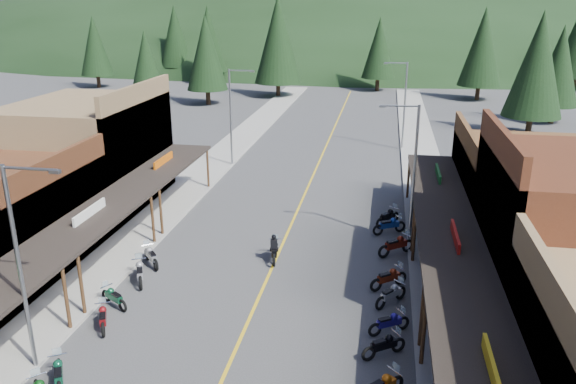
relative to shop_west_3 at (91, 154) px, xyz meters
The scene contains 36 objects.
ground 18.17m from the shop_west_3, 39.34° to the right, with size 220.00×220.00×0.00m, color #38383A.
centerline 16.67m from the shop_west_3, 32.26° to the left, with size 0.15×90.00×0.01m, color gold.
sidewalk_west 10.65m from the shop_west_3, 59.70° to the left, with size 3.40×94.00×0.15m, color gray.
sidewalk_east 24.35m from the shop_west_3, 21.15° to the left, with size 3.40×94.00×0.15m, color gray.
shop_west_3 is the anchor object (origin of this frame).
shop_east_3 27.56m from the shop_west_3, ahead, with size 10.90×10.20×6.20m.
streetlight_0 18.62m from the shop_west_3, 68.45° to the right, with size 2.16×0.18×8.00m.
streetlight_1 12.73m from the shop_west_3, 57.44° to the left, with size 2.16×0.18×8.00m.
streetlight_2 21.02m from the shop_west_3, ahead, with size 2.16×0.18×8.00m.
streetlight_3 27.94m from the shop_west_3, 42.04° to the left, with size 2.16×0.18×8.00m.
ridge_hill 124.52m from the shop_west_3, 83.64° to the left, with size 310.00×140.00×60.00m, color black.
pine_0 57.15m from the shop_west_3, 117.34° to the left, with size 5.04×5.04×11.00m.
pine_1 59.70m from the shop_west_3, 99.87° to the left, with size 5.88×5.88×12.50m.
pine_2 47.07m from the shop_west_3, 85.37° to the left, with size 6.72×6.72×14.00m.
pine_3 57.59m from the shop_west_3, 71.99° to the left, with size 5.04×5.04×11.00m.
pine_4 58.27m from the shop_west_3, 56.87° to the left, with size 5.88×5.88×12.50m.
pine_7 67.32m from the shop_west_3, 105.72° to the left, with size 5.88×5.88×12.50m.
pine_8 29.95m from the shop_west_3, 105.97° to the left, with size 4.48×4.48×10.00m.
pine_9 50.71m from the shop_west_3, 41.73° to the left, with size 4.93×4.93×10.80m.
pine_10 39.07m from the shop_west_3, 96.22° to the left, with size 5.38×5.38×11.60m.
pine_11 43.22m from the shop_west_3, 38.32° to the left, with size 5.82×5.82×12.40m.
bike_west_5 20.07m from the shop_west_3, 65.77° to the right, with size 0.67×2.00×1.14m, color #0E4830, non-canonical shape.
bike_west_6 16.59m from the shop_west_3, 61.11° to the right, with size 0.64×1.91×1.09m, color maroon, non-canonical shape.
bike_west_7 14.98m from the shop_west_3, 59.11° to the right, with size 0.62×1.86×1.06m, color #0D4128, non-canonical shape.
bike_west_8 13.13m from the shop_west_3, 52.86° to the right, with size 0.71×2.13×1.22m, color #96969B, non-canonical shape.
bike_west_9 11.59m from the shop_west_3, 47.94° to the right, with size 0.68×2.03×1.16m, color gray, non-canonical shape.
bike_east_6 24.43m from the shop_west_3, 36.16° to the right, with size 0.64×1.92×1.10m, color black, non-canonical shape.
bike_east_7 23.65m from the shop_west_3, 32.56° to the right, with size 0.63×1.89×1.08m, color navy, non-canonical shape.
bike_east_8 22.53m from the shop_west_3, 27.31° to the right, with size 0.67×2.01×1.15m, color #98999D, non-canonical shape.
bike_east_9 21.76m from the shop_west_3, 23.78° to the right, with size 0.69×2.08×1.19m, color maroon, non-canonical shape.
bike_east_10 20.89m from the shop_west_3, 13.55° to the right, with size 0.76×2.28×1.30m, color maroon, non-canonical shape.
bike_east_11 20.06m from the shop_west_3, ahead, with size 0.70×2.11×1.21m, color navy, non-canonical shape.
bike_east_12 19.87m from the shop_west_3, ahead, with size 0.72×2.15×1.23m, color black, non-canonical shape.
rider_on_bike 15.53m from the shop_west_3, 25.69° to the right, with size 0.98×2.14×1.57m.
pedestrian_east_a 25.87m from the shop_west_3, 31.78° to the right, with size 0.66×0.44×1.82m, color #221C2A.
pedestrian_east_b 22.34m from the shop_west_3, ahead, with size 0.91×0.53×1.88m, color brown.
Camera 1 is at (5.31, -22.00, 13.13)m, focal length 35.00 mm.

